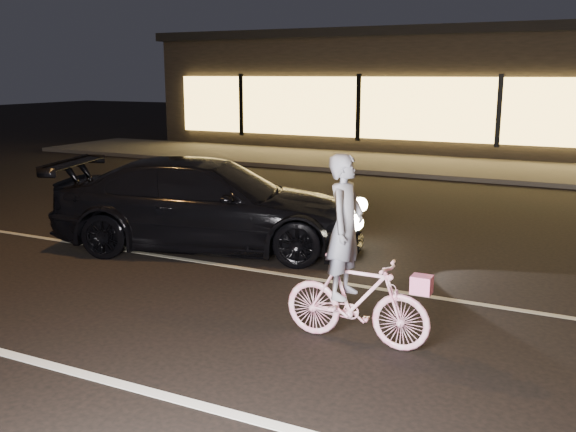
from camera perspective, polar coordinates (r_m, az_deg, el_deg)
The scene contains 7 objects.
ground at distance 6.84m, azimuth -1.55°, elevation -10.80°, with size 90.00×90.00×0.00m, color black.
lane_stripe_near at distance 5.69m, azimuth -8.90°, elevation -16.03°, with size 60.00×0.12×0.01m, color silver.
lane_stripe_far at distance 8.54m, azimuth 4.75°, elevation -5.96°, with size 60.00×0.10×0.01m, color gray.
sidewalk at distance 18.96m, azimuth 17.13°, elevation 3.97°, with size 30.00×4.00×0.12m, color #383533.
storefront at distance 24.69m, azimuth 19.77°, elevation 10.54°, with size 25.40×8.42×4.20m.
cyclist at distance 6.54m, azimuth 5.82°, elevation -5.50°, with size 1.55×0.53×1.95m.
sedan at distance 10.13m, azimuth -6.97°, elevation 1.04°, with size 5.21×3.29×1.41m.
Camera 1 is at (2.94, -5.55, 2.71)m, focal length 40.00 mm.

